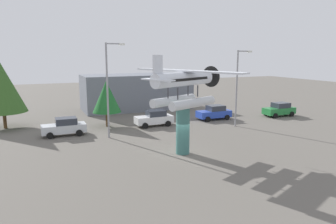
% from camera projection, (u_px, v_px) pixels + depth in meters
% --- Properties ---
extents(ground_plane, '(140.00, 140.00, 0.00)m').
position_uv_depth(ground_plane, '(183.00, 153.00, 25.74)').
color(ground_plane, '#605B54').
extents(display_pedestal, '(1.10, 1.10, 3.88)m').
position_uv_depth(display_pedestal, '(183.00, 130.00, 25.39)').
color(display_pedestal, '#386B66').
rests_on(display_pedestal, ground).
extents(floatplane_monument, '(7.17, 9.98, 4.00)m').
position_uv_depth(floatplane_monument, '(184.00, 85.00, 24.83)').
color(floatplane_monument, silver).
rests_on(floatplane_monument, display_pedestal).
extents(car_near_silver, '(4.20, 2.02, 1.76)m').
position_uv_depth(car_near_silver, '(64.00, 127.00, 31.27)').
color(car_near_silver, silver).
rests_on(car_near_silver, ground).
extents(car_mid_white, '(4.20, 2.02, 1.76)m').
position_uv_depth(car_mid_white, '(154.00, 118.00, 35.47)').
color(car_mid_white, white).
rests_on(car_mid_white, ground).
extents(car_far_blue, '(4.20, 2.02, 1.76)m').
position_uv_depth(car_far_blue, '(214.00, 112.00, 38.88)').
color(car_far_blue, '#2847B7').
rests_on(car_far_blue, ground).
extents(car_distant_green, '(4.20, 2.02, 1.76)m').
position_uv_depth(car_distant_green, '(279.00, 109.00, 41.02)').
color(car_distant_green, '#237A38').
rests_on(car_distant_green, ground).
extents(streetlight_primary, '(1.84, 0.28, 8.98)m').
position_uv_depth(streetlight_primary, '(109.00, 84.00, 29.72)').
color(streetlight_primary, gray).
rests_on(streetlight_primary, ground).
extents(streetlight_secondary, '(1.84, 0.28, 8.35)m').
position_uv_depth(streetlight_secondary, '(238.00, 83.00, 34.69)').
color(streetlight_secondary, gray).
rests_on(streetlight_secondary, ground).
extents(storefront_building, '(15.41, 6.56, 5.03)m').
position_uv_depth(storefront_building, '(137.00, 92.00, 46.40)').
color(storefront_building, slate).
rests_on(storefront_building, ground).
extents(tree_west, '(4.87, 4.87, 7.18)m').
position_uv_depth(tree_west, '(2.00, 87.00, 33.71)').
color(tree_west, brown).
rests_on(tree_west, ground).
extents(tree_east, '(3.12, 3.12, 5.07)m').
position_uv_depth(tree_east, '(107.00, 97.00, 34.77)').
color(tree_east, brown).
rests_on(tree_east, ground).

